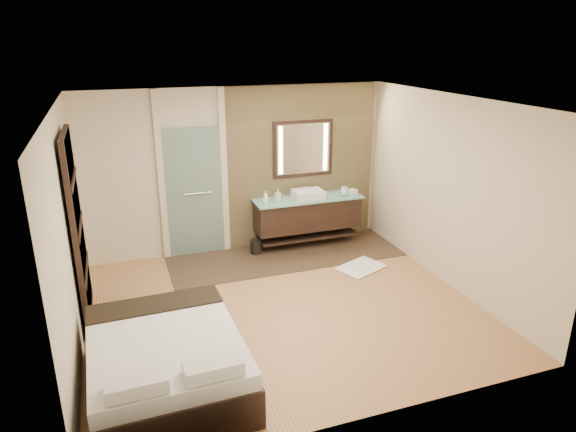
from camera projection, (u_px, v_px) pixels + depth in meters
name	position (u px, v px, depth m)	size (l,w,h in m)	color
floor	(283.00, 307.00, 6.86)	(5.00, 5.00, 0.00)	olive
tile_strip	(286.00, 255.00, 8.47)	(3.80, 1.30, 0.01)	#3B2B20
stone_wall	(302.00, 165.00, 8.72)	(2.60, 0.08, 2.70)	tan
vanity	(307.00, 213.00, 8.72)	(1.85, 0.55, 0.88)	black
mirror_unit	(303.00, 149.00, 8.58)	(1.06, 0.04, 0.96)	black
frosted_door	(194.00, 187.00, 8.20)	(1.10, 0.12, 2.70)	#A3CEC6
shoji_partition	(78.00, 229.00, 6.23)	(0.06, 1.20, 2.40)	black
bed	(166.00, 362.00, 5.21)	(1.55, 1.92, 0.73)	black
bath_mat	(361.00, 267.00, 8.01)	(0.72, 0.50, 0.02)	white
waste_bin	(256.00, 247.00, 8.52)	(0.19, 0.19, 0.24)	black
tissue_box	(353.00, 192.00, 8.74)	(0.12, 0.12, 0.10)	silver
soap_bottle_a	(266.00, 197.00, 8.30)	(0.08, 0.08, 0.21)	white
soap_bottle_b	(278.00, 195.00, 8.44)	(0.09, 0.09, 0.19)	#B2B2B2
soap_bottle_c	(344.00, 191.00, 8.67)	(0.13, 0.13, 0.16)	#A1CBC8
cup	(345.00, 190.00, 8.87)	(0.12, 0.12, 0.10)	white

